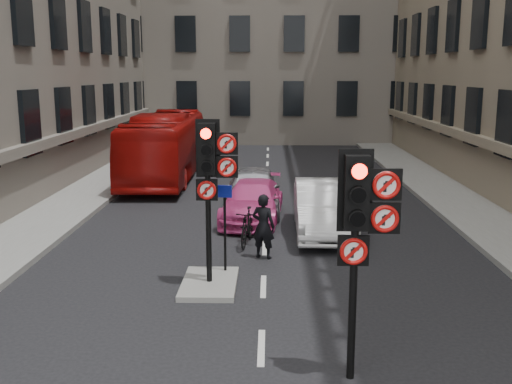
{
  "coord_description": "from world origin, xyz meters",
  "views": [
    {
      "loc": [
        0.14,
        -7.6,
        4.68
      ],
      "look_at": [
        -0.11,
        2.72,
        2.6
      ],
      "focal_mm": 42.0,
      "sensor_mm": 36.0,
      "label": 1
    }
  ],
  "objects_px": {
    "bus_red": "(165,146)",
    "info_sign": "(225,216)",
    "car_white": "(324,208)",
    "motorcyclist": "(263,226)",
    "car_pink": "(253,201)",
    "motorcycle": "(247,227)",
    "signal_near": "(361,217)",
    "car_silver": "(253,190)",
    "signal_far": "(212,166)"
  },
  "relations": [
    {
      "from": "signal_near",
      "to": "signal_far",
      "type": "height_order",
      "value": "signal_far"
    },
    {
      "from": "motorcyclist",
      "to": "info_sign",
      "type": "height_order",
      "value": "info_sign"
    },
    {
      "from": "signal_far",
      "to": "car_white",
      "type": "xyz_separation_m",
      "value": [
        2.82,
        4.51,
        -1.94
      ]
    },
    {
      "from": "signal_far",
      "to": "info_sign",
      "type": "relative_size",
      "value": 1.76
    },
    {
      "from": "signal_near",
      "to": "car_white",
      "type": "distance_m",
      "value": 8.71
    },
    {
      "from": "motorcycle",
      "to": "car_silver",
      "type": "bearing_deg",
      "value": 97.47
    },
    {
      "from": "car_white",
      "to": "bus_red",
      "type": "xyz_separation_m",
      "value": [
        -6.21,
        9.13,
        0.68
      ]
    },
    {
      "from": "car_pink",
      "to": "bus_red",
      "type": "xyz_separation_m",
      "value": [
        -4.08,
        7.59,
        0.82
      ]
    },
    {
      "from": "signal_near",
      "to": "bus_red",
      "type": "bearing_deg",
      "value": 108.74
    },
    {
      "from": "car_white",
      "to": "signal_far",
      "type": "bearing_deg",
      "value": -121.5
    },
    {
      "from": "signal_near",
      "to": "signal_far",
      "type": "bearing_deg",
      "value": 123.02
    },
    {
      "from": "car_silver",
      "to": "bus_red",
      "type": "xyz_separation_m",
      "value": [
        -4.05,
        6.36,
        0.69
      ]
    },
    {
      "from": "signal_far",
      "to": "car_white",
      "type": "height_order",
      "value": "signal_far"
    },
    {
      "from": "signal_near",
      "to": "car_pink",
      "type": "relative_size",
      "value": 0.83
    },
    {
      "from": "car_white",
      "to": "car_pink",
      "type": "relative_size",
      "value": 1.08
    },
    {
      "from": "car_white",
      "to": "car_pink",
      "type": "distance_m",
      "value": 2.63
    },
    {
      "from": "motorcyclist",
      "to": "signal_near",
      "type": "bearing_deg",
      "value": 126.2
    },
    {
      "from": "car_pink",
      "to": "car_white",
      "type": "bearing_deg",
      "value": -30.92
    },
    {
      "from": "car_silver",
      "to": "motorcycle",
      "type": "distance_m",
      "value": 4.01
    },
    {
      "from": "motorcycle",
      "to": "car_white",
      "type": "bearing_deg",
      "value": 37.43
    },
    {
      "from": "car_silver",
      "to": "info_sign",
      "type": "relative_size",
      "value": 2.19
    },
    {
      "from": "motorcycle",
      "to": "info_sign",
      "type": "distance_m",
      "value": 2.73
    },
    {
      "from": "bus_red",
      "to": "info_sign",
      "type": "distance_m",
      "value": 13.39
    },
    {
      "from": "car_white",
      "to": "motorcycle",
      "type": "xyz_separation_m",
      "value": [
        -2.19,
        -1.24,
        -0.26
      ]
    },
    {
      "from": "bus_red",
      "to": "info_sign",
      "type": "bearing_deg",
      "value": -75.56
    },
    {
      "from": "signal_near",
      "to": "motorcycle",
      "type": "distance_m",
      "value": 7.82
    },
    {
      "from": "car_white",
      "to": "motorcyclist",
      "type": "distance_m",
      "value": 2.98
    },
    {
      "from": "car_silver",
      "to": "motorcyclist",
      "type": "relative_size",
      "value": 2.67
    },
    {
      "from": "signal_far",
      "to": "car_pink",
      "type": "xyz_separation_m",
      "value": [
        0.7,
        6.05,
        -2.08
      ]
    },
    {
      "from": "signal_far",
      "to": "car_silver",
      "type": "distance_m",
      "value": 7.56
    },
    {
      "from": "car_silver",
      "to": "motorcyclist",
      "type": "bearing_deg",
      "value": -86.25
    },
    {
      "from": "car_pink",
      "to": "motorcyclist",
      "type": "bearing_deg",
      "value": -79.41
    },
    {
      "from": "motorcyclist",
      "to": "info_sign",
      "type": "relative_size",
      "value": 0.82
    },
    {
      "from": "car_silver",
      "to": "motorcycle",
      "type": "height_order",
      "value": "car_silver"
    },
    {
      "from": "bus_red",
      "to": "car_white",
      "type": "bearing_deg",
      "value": -56.92
    },
    {
      "from": "signal_far",
      "to": "car_white",
      "type": "relative_size",
      "value": 0.77
    },
    {
      "from": "signal_near",
      "to": "bus_red",
      "type": "height_order",
      "value": "signal_near"
    },
    {
      "from": "signal_far",
      "to": "motorcycle",
      "type": "bearing_deg",
      "value": 79.09
    },
    {
      "from": "car_silver",
      "to": "info_sign",
      "type": "xyz_separation_m",
      "value": [
        -0.45,
        -6.54,
        0.67
      ]
    },
    {
      "from": "signal_far",
      "to": "motorcyclist",
      "type": "relative_size",
      "value": 2.14
    },
    {
      "from": "signal_far",
      "to": "car_pink",
      "type": "distance_m",
      "value": 6.44
    },
    {
      "from": "motorcyclist",
      "to": "info_sign",
      "type": "bearing_deg",
      "value": 79.44
    },
    {
      "from": "signal_far",
      "to": "bus_red",
      "type": "distance_m",
      "value": 14.11
    },
    {
      "from": "signal_near",
      "to": "car_white",
      "type": "height_order",
      "value": "signal_near"
    },
    {
      "from": "motorcycle",
      "to": "car_pink",
      "type": "bearing_deg",
      "value": 96.58
    },
    {
      "from": "signal_near",
      "to": "car_pink",
      "type": "height_order",
      "value": "signal_near"
    },
    {
      "from": "car_pink",
      "to": "info_sign",
      "type": "xyz_separation_m",
      "value": [
        -0.48,
        -5.31,
        0.81
      ]
    },
    {
      "from": "motorcyclist",
      "to": "info_sign",
      "type": "xyz_separation_m",
      "value": [
        -0.87,
        -1.35,
        0.6
      ]
    },
    {
      "from": "signal_far",
      "to": "motorcycle",
      "type": "xyz_separation_m",
      "value": [
        0.63,
        3.27,
        -2.2
      ]
    },
    {
      "from": "info_sign",
      "to": "car_silver",
      "type": "bearing_deg",
      "value": 95.3
    }
  ]
}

